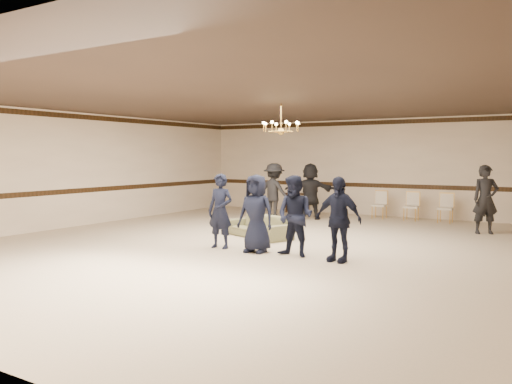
# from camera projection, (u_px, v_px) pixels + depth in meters

# --- Properties ---
(room) EXTENTS (12.01, 14.01, 3.21)m
(room) POSITION_uv_depth(u_px,v_px,m) (259.00, 173.00, 11.38)
(room) COLOR tan
(room) RESTS_ON ground
(chair_rail) EXTENTS (12.00, 0.02, 0.14)m
(chair_rail) POSITION_uv_depth(u_px,v_px,m) (367.00, 185.00, 17.35)
(chair_rail) COLOR black
(chair_rail) RESTS_ON wall_back
(crown_molding) EXTENTS (12.00, 0.02, 0.14)m
(crown_molding) POSITION_uv_depth(u_px,v_px,m) (368.00, 123.00, 17.21)
(crown_molding) COLOR black
(crown_molding) RESTS_ON wall_back
(chandelier) EXTENTS (0.94, 0.94, 0.89)m
(chandelier) POSITION_uv_depth(u_px,v_px,m) (281.00, 118.00, 12.14)
(chandelier) COLOR gold
(chandelier) RESTS_ON ceiling
(boy_a) EXTENTS (0.60, 0.41, 1.60)m
(boy_a) POSITION_uv_depth(u_px,v_px,m) (220.00, 211.00, 11.08)
(boy_a) COLOR black
(boy_a) RESTS_ON floor
(boy_b) EXTENTS (0.81, 0.55, 1.60)m
(boy_b) POSITION_uv_depth(u_px,v_px,m) (256.00, 213.00, 10.61)
(boy_b) COLOR black
(boy_b) RESTS_ON floor
(boy_c) EXTENTS (0.82, 0.67, 1.60)m
(boy_c) POSITION_uv_depth(u_px,v_px,m) (295.00, 216.00, 10.14)
(boy_c) COLOR black
(boy_c) RESTS_ON floor
(boy_d) EXTENTS (0.98, 0.49, 1.60)m
(boy_d) POSITION_uv_depth(u_px,v_px,m) (338.00, 219.00, 9.67)
(boy_d) COLOR black
(boy_d) RESTS_ON floor
(settee) EXTENTS (1.98, 1.35, 0.54)m
(settee) POSITION_uv_depth(u_px,v_px,m) (259.00, 226.00, 12.62)
(settee) COLOR #797951
(settee) RESTS_ON floor
(adult_left) EXTENTS (1.21, 0.80, 1.75)m
(adult_left) POSITION_uv_depth(u_px,v_px,m) (274.00, 192.00, 16.00)
(adult_left) COLOR black
(adult_left) RESTS_ON floor
(adult_mid) EXTENTS (1.69, 1.17, 1.75)m
(adult_mid) POSITION_uv_depth(u_px,v_px,m) (310.00, 191.00, 16.13)
(adult_mid) COLOR black
(adult_mid) RESTS_ON floor
(adult_right) EXTENTS (0.76, 0.68, 1.75)m
(adult_right) POSITION_uv_depth(u_px,v_px,m) (486.00, 199.00, 13.12)
(adult_right) COLOR black
(adult_right) RESTS_ON floor
(banquet_chair_left) EXTENTS (0.43, 0.43, 0.87)m
(banquet_chair_left) POSITION_uv_depth(u_px,v_px,m) (379.00, 205.00, 16.35)
(banquet_chair_left) COLOR beige
(banquet_chair_left) RESTS_ON floor
(banquet_chair_mid) EXTENTS (0.46, 0.46, 0.87)m
(banquet_chair_mid) POSITION_uv_depth(u_px,v_px,m) (411.00, 207.00, 15.82)
(banquet_chair_mid) COLOR beige
(banquet_chair_mid) RESTS_ON floor
(banquet_chair_right) EXTENTS (0.44, 0.44, 0.87)m
(banquet_chair_right) POSITION_uv_depth(u_px,v_px,m) (445.00, 208.00, 15.30)
(banquet_chair_right) COLOR beige
(banquet_chair_right) RESTS_ON floor
(console_table) EXTENTS (0.84, 0.39, 0.69)m
(console_table) POSITION_uv_depth(u_px,v_px,m) (297.00, 203.00, 18.09)
(console_table) COLOR black
(console_table) RESTS_ON floor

